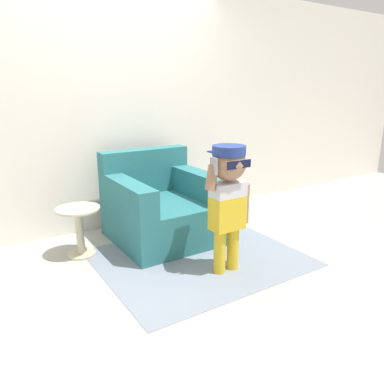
{
  "coord_description": "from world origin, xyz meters",
  "views": [
    {
      "loc": [
        -1.45,
        -3.12,
        1.5
      ],
      "look_at": [
        0.28,
        -0.41,
        0.59
      ],
      "focal_mm": 35.0,
      "sensor_mm": 36.0,
      "label": 1
    }
  ],
  "objects": [
    {
      "name": "side_table",
      "position": [
        -0.6,
        0.11,
        0.28
      ],
      "size": [
        0.39,
        0.39,
        0.46
      ],
      "color": "beige",
      "rests_on": "ground_plane"
    },
    {
      "name": "armchair",
      "position": [
        0.22,
        0.07,
        0.32
      ],
      "size": [
        0.96,
        0.99,
        0.87
      ],
      "color": "#286B70",
      "rests_on": "ground_plane"
    },
    {
      "name": "wall_back",
      "position": [
        0.0,
        0.7,
        1.3
      ],
      "size": [
        10.0,
        0.05,
        2.6
      ],
      "color": "silver",
      "rests_on": "ground_plane"
    },
    {
      "name": "rug",
      "position": [
        0.28,
        -0.54,
        0.0
      ],
      "size": [
        1.75,
        1.46,
        0.01
      ],
      "color": "gray",
      "rests_on": "ground_plane"
    },
    {
      "name": "person_child",
      "position": [
        0.35,
        -0.85,
        0.71
      ],
      "size": [
        0.44,
        0.33,
        1.06
      ],
      "color": "gold",
      "rests_on": "ground_plane"
    },
    {
      "name": "ground_plane",
      "position": [
        0.0,
        0.0,
        0.0
      ],
      "size": [
        10.0,
        10.0,
        0.0
      ],
      "primitive_type": "plane",
      "color": "#ADA89E"
    }
  ]
}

